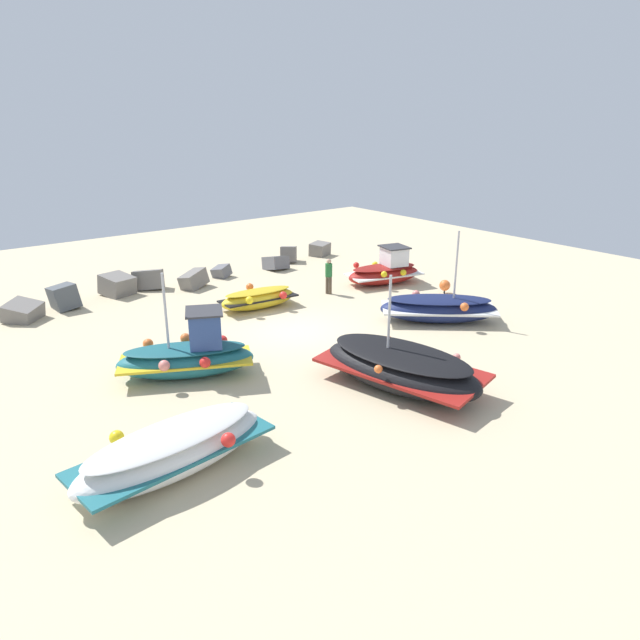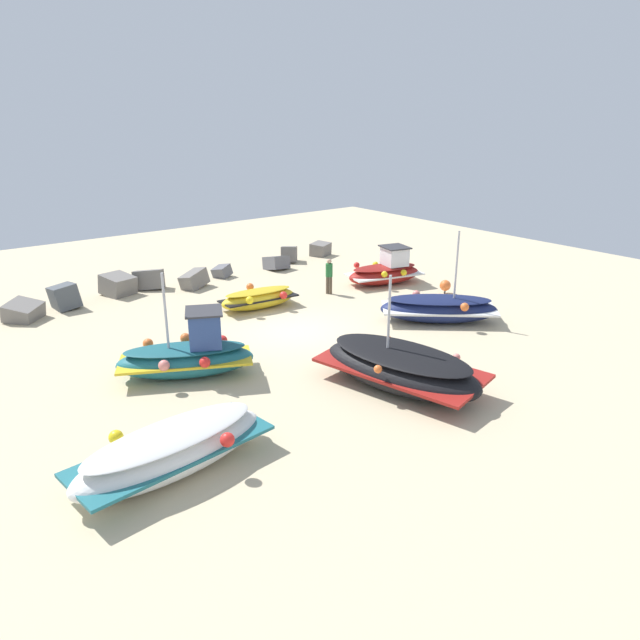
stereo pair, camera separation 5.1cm
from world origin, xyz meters
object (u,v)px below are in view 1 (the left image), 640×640
fishing_boat_0 (258,298)px  mooring_buoy_0 (445,285)px  fishing_boat_3 (188,356)px  fishing_boat_4 (439,308)px  fishing_boat_2 (400,367)px  fishing_boat_5 (173,450)px  person_walking (329,274)px  fishing_boat_1 (385,271)px

fishing_boat_0 → mooring_buoy_0: bearing=162.2°
fishing_boat_3 → fishing_boat_4: bearing=18.6°
fishing_boat_2 → fishing_boat_5: (-7.30, 0.06, -0.07)m
fishing_boat_3 → person_walking: (9.03, 4.18, 0.27)m
fishing_boat_0 → fishing_boat_5: size_ratio=0.69×
fishing_boat_0 → fishing_boat_3: (-5.36, -4.37, 0.23)m
fishing_boat_2 → fishing_boat_4: 6.34m
fishing_boat_5 → fishing_boat_0: bearing=41.5°
fishing_boat_4 → fishing_boat_0: bearing=-10.1°
fishing_boat_2 → fishing_boat_3: fishing_boat_2 is taller
fishing_boat_3 → mooring_buoy_0: 13.29m
fishing_boat_0 → fishing_boat_3: bearing=44.7°
fishing_boat_1 → fishing_boat_5: 17.13m
fishing_boat_2 → mooring_buoy_0: (8.60, 5.63, -0.26)m
person_walking → mooring_buoy_0: person_walking is taller
fishing_boat_2 → fishing_boat_5: bearing=-102.8°
person_walking → mooring_buoy_0: bearing=115.8°
fishing_boat_5 → fishing_boat_4: bearing=7.2°
fishing_boat_4 → person_walking: 5.73m
mooring_buoy_0 → fishing_boat_4: bearing=-142.9°
fishing_boat_1 → fishing_boat_3: size_ratio=0.88×
fishing_boat_5 → mooring_buoy_0: fishing_boat_5 is taller
fishing_boat_4 → fishing_boat_3: bearing=32.5°
fishing_boat_5 → mooring_buoy_0: (15.90, 5.57, -0.19)m
fishing_boat_5 → mooring_buoy_0: 16.85m
fishing_boat_3 → fishing_boat_1: bearing=44.0°
fishing_boat_1 → person_walking: (-3.23, 0.35, 0.33)m
fishing_boat_0 → person_walking: bearing=-177.4°
fishing_boat_4 → person_walking: bearing=-38.6°
fishing_boat_1 → fishing_boat_2: (-7.60, -8.51, 0.03)m
fishing_boat_0 → fishing_boat_1: (6.90, -0.54, 0.16)m
fishing_boat_4 → fishing_boat_5: size_ratio=0.91×
fishing_boat_0 → fishing_boat_1: size_ratio=0.86×
fishing_boat_2 → person_walking: (4.37, 8.86, 0.30)m
mooring_buoy_0 → fishing_boat_0: bearing=156.6°
fishing_boat_0 → fishing_boat_4: 7.49m
fishing_boat_4 → mooring_buoy_0: 3.96m
fishing_boat_2 → fishing_boat_5: fishing_boat_2 is taller
fishing_boat_2 → fishing_boat_4: size_ratio=1.23×
fishing_boat_0 → fishing_boat_5: 12.03m
fishing_boat_1 → mooring_buoy_0: size_ratio=6.34×
mooring_buoy_0 → fishing_boat_5: bearing=-160.7°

